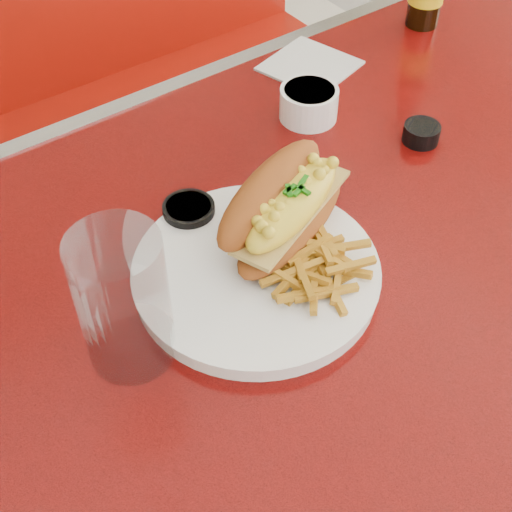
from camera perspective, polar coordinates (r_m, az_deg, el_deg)
ground at (r=1.55m, az=6.36°, el=-17.74°), size 8.00×8.00×0.00m
diner_table at (r=1.03m, az=9.07°, el=-2.94°), size 1.23×0.83×0.77m
booth_bench_far at (r=1.74m, az=-10.55°, el=6.61°), size 1.20×0.51×0.90m
dinner_plate at (r=0.81m, az=0.00°, el=-1.38°), size 0.33×0.33×0.02m
mac_hoagie at (r=0.82m, az=2.27°, el=4.04°), size 0.23×0.17×0.09m
fries_pile at (r=0.80m, az=5.00°, el=-0.72°), size 0.13×0.13×0.03m
fork at (r=0.85m, az=3.21°, el=1.89°), size 0.03×0.16×0.00m
gravy_ramekin at (r=1.05m, az=4.25°, el=12.15°), size 0.09×0.09×0.05m
sauce_cup_left at (r=0.88m, az=-5.37°, el=3.35°), size 0.08×0.08×0.03m
sauce_cup_right at (r=1.03m, az=13.10°, el=9.61°), size 0.06×0.06×0.03m
water_tumbler at (r=0.71m, az=-10.56°, el=-3.57°), size 0.11×0.11×0.16m
paper_napkin at (r=1.17m, az=4.33°, el=14.94°), size 0.16×0.16×0.00m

